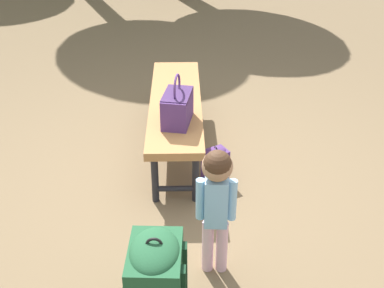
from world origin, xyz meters
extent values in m
plane|color=brown|center=(0.00, 0.00, 0.00)|extent=(40.00, 40.00, 0.00)
cube|color=#9E6B3D|center=(-0.73, -0.01, 0.42)|extent=(1.62, 0.47, 0.06)
cylinder|color=black|center=(-0.02, 0.10, 0.20)|extent=(0.05, 0.05, 0.39)
cylinder|color=black|center=(-0.04, -0.18, 0.20)|extent=(0.05, 0.05, 0.39)
cylinder|color=black|center=(-1.42, 0.16, 0.20)|extent=(0.05, 0.05, 0.39)
cylinder|color=black|center=(-1.43, -0.12, 0.20)|extent=(0.05, 0.05, 0.39)
cylinder|color=black|center=(-0.03, -0.04, 0.10)|extent=(0.05, 0.28, 0.04)
cylinder|color=black|center=(-1.43, 0.02, 0.10)|extent=(0.05, 0.28, 0.04)
cube|color=#4C2D66|center=(-0.36, -0.01, 0.56)|extent=(0.35, 0.25, 0.22)
cube|color=#39224C|center=(-0.36, -0.01, 0.67)|extent=(0.32, 0.24, 0.02)
torus|color=#4C2D66|center=(-0.36, -0.01, 0.72)|extent=(0.19, 0.06, 0.20)
cylinder|color=#E5B2C6|center=(0.64, 0.12, 0.17)|extent=(0.07, 0.07, 0.35)
cylinder|color=#E5B2C6|center=(0.65, 0.20, 0.17)|extent=(0.07, 0.07, 0.35)
ellipsoid|color=white|center=(0.62, 0.12, 0.02)|extent=(0.09, 0.06, 0.04)
ellipsoid|color=white|center=(0.63, 0.20, 0.02)|extent=(0.09, 0.06, 0.04)
cube|color=#8CBFE5|center=(0.64, 0.16, 0.49)|extent=(0.12, 0.14, 0.30)
cylinder|color=#8CBFE5|center=(0.63, 0.07, 0.51)|extent=(0.05, 0.05, 0.25)
cylinder|color=#8CBFE5|center=(0.65, 0.25, 0.51)|extent=(0.05, 0.05, 0.25)
sphere|color=#A57A5B|center=(0.64, 0.16, 0.72)|extent=(0.16, 0.16, 0.16)
sphere|color=#3F2819|center=(0.65, 0.16, 0.74)|extent=(0.15, 0.15, 0.15)
cube|color=#1E4C2D|center=(1.01, -0.17, 0.25)|extent=(0.37, 0.28, 0.51)
ellipsoid|color=#1E4C2D|center=(1.01, -0.17, 0.50)|extent=(0.35, 0.27, 0.12)
cube|color=#13311D|center=(0.95, -0.03, 0.25)|extent=(0.06, 0.03, 0.43)
torus|color=black|center=(1.01, -0.17, 0.54)|extent=(0.02, 0.08, 0.08)
cube|color=#4C2D66|center=(-0.26, 0.26, 0.13)|extent=(0.19, 0.21, 0.25)
ellipsoid|color=#4C2D66|center=(-0.26, 0.26, 0.25)|extent=(0.18, 0.20, 0.06)
cube|color=#311D42|center=(-0.19, 0.29, 0.09)|extent=(0.07, 0.12, 0.11)
cube|color=#311D42|center=(-0.34, 0.26, 0.13)|extent=(0.02, 0.03, 0.22)
cube|color=#311D42|center=(-0.30, 0.19, 0.13)|extent=(0.02, 0.03, 0.22)
torus|color=black|center=(-0.26, 0.26, 0.27)|extent=(0.04, 0.02, 0.04)
camera|label=1|loc=(2.70, -0.10, 2.09)|focal=45.18mm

